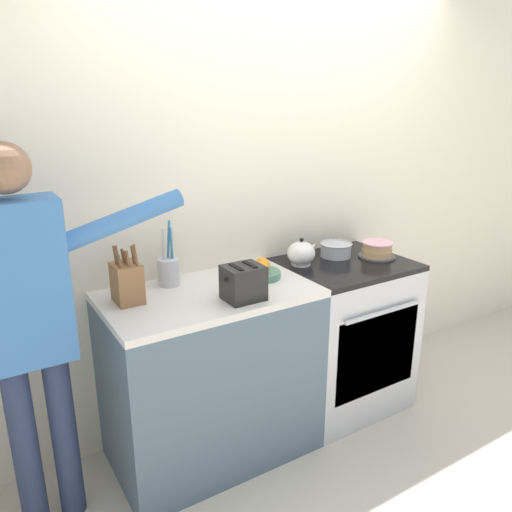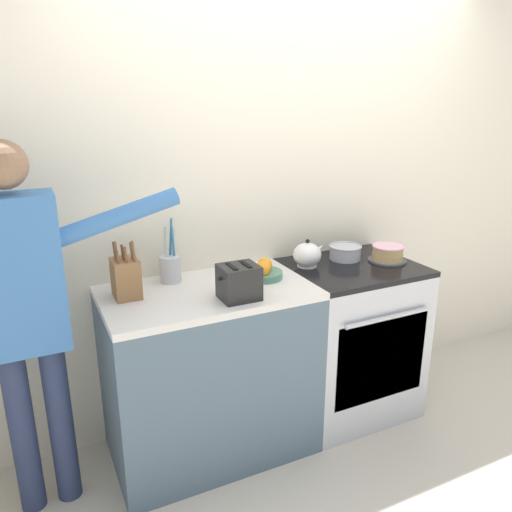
# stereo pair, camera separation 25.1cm
# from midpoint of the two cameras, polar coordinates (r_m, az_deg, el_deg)

# --- Properties ---
(ground_plane) EXTENTS (16.00, 16.00, 0.00)m
(ground_plane) POSITION_cam_midpoint_polar(r_m,az_deg,el_deg) (3.00, 11.89, -20.56)
(ground_plane) COLOR beige
(wall_back) EXTENTS (8.00, 0.04, 2.60)m
(wall_back) POSITION_cam_midpoint_polar(r_m,az_deg,el_deg) (2.94, 6.00, 7.00)
(wall_back) COLOR silver
(wall_back) RESTS_ON ground_plane
(counter_cabinet) EXTENTS (1.04, 0.61, 0.93)m
(counter_cabinet) POSITION_cam_midpoint_polar(r_m,az_deg,el_deg) (2.69, -2.54, -13.15)
(counter_cabinet) COLOR #4C6070
(counter_cabinet) RESTS_ON ground_plane
(stove_range) EXTENTS (0.72, 0.64, 0.93)m
(stove_range) POSITION_cam_midpoint_polar(r_m,az_deg,el_deg) (3.09, 12.91, -9.21)
(stove_range) COLOR #B7BABF
(stove_range) RESTS_ON ground_plane
(layer_cake) EXTENTS (0.22, 0.22, 0.09)m
(layer_cake) POSITION_cam_midpoint_polar(r_m,az_deg,el_deg) (3.03, 17.14, 0.20)
(layer_cake) COLOR #4C4C51
(layer_cake) RESTS_ON stove_range
(tea_kettle) EXTENTS (0.20, 0.16, 0.16)m
(tea_kettle) POSITION_cam_midpoint_polar(r_m,az_deg,el_deg) (2.83, 8.43, 0.09)
(tea_kettle) COLOR white
(tea_kettle) RESTS_ON stove_range
(mixing_bowl) EXTENTS (0.19, 0.19, 0.08)m
(mixing_bowl) POSITION_cam_midpoint_polar(r_m,az_deg,el_deg) (3.00, 12.52, 0.40)
(mixing_bowl) COLOR #B7BABF
(mixing_bowl) RESTS_ON stove_range
(knife_block) EXTENTS (0.12, 0.15, 0.28)m
(knife_block) POSITION_cam_midpoint_polar(r_m,az_deg,el_deg) (2.41, -11.81, -2.48)
(knife_block) COLOR olive
(knife_block) RESTS_ON counter_cabinet
(utensil_crock) EXTENTS (0.11, 0.11, 0.33)m
(utensil_crock) POSITION_cam_midpoint_polar(r_m,az_deg,el_deg) (2.58, -7.03, -1.33)
(utensil_crock) COLOR #B7BABF
(utensil_crock) RESTS_ON counter_cabinet
(fruit_bowl) EXTENTS (0.20, 0.20, 0.10)m
(fruit_bowl) POSITION_cam_midpoint_polar(r_m,az_deg,el_deg) (2.63, 3.61, -1.76)
(fruit_bowl) COLOR #4C7F66
(fruit_bowl) RESTS_ON counter_cabinet
(toaster) EXTENTS (0.20, 0.16, 0.17)m
(toaster) POSITION_cam_midpoint_polar(r_m,az_deg,el_deg) (2.34, 1.10, -3.06)
(toaster) COLOR black
(toaster) RESTS_ON counter_cabinet
(person_baker) EXTENTS (0.94, 0.20, 1.69)m
(person_baker) POSITION_cam_midpoint_polar(r_m,az_deg,el_deg) (2.25, -22.00, -5.16)
(person_baker) COLOR #283351
(person_baker) RESTS_ON ground_plane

